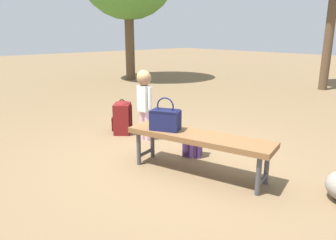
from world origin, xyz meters
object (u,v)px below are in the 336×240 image
park_bench (199,139)px  handbag (165,119)px  backpack_small (193,142)px  child_standing (144,94)px  backpack_large (122,116)px

park_bench → handbag: bearing=23.3°
handbag → backpack_small: bearing=-84.7°
park_bench → child_standing: bearing=-11.9°
child_standing → backpack_large: 0.63m
handbag → backpack_large: size_ratio=0.69×
child_standing → backpack_small: child_standing is taller
backpack_large → backpack_small: (-1.37, -0.12, -0.08)m
park_bench → backpack_small: park_bench is taller
child_standing → backpack_large: (0.48, 0.06, -0.40)m
handbag → child_standing: child_standing is taller
park_bench → backpack_large: size_ratio=3.10×
child_standing → backpack_large: bearing=7.3°
park_bench → child_standing: size_ratio=1.65×
park_bench → child_standing: (1.30, -0.27, 0.28)m
park_bench → backpack_small: size_ratio=4.43×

